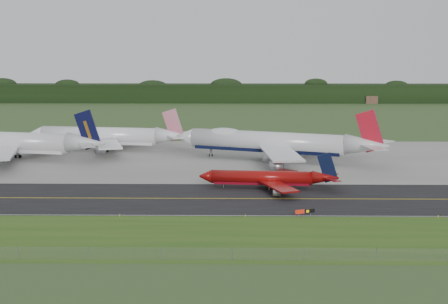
% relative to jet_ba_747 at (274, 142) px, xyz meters
% --- Properties ---
extents(ground, '(600.00, 600.00, 0.00)m').
position_rel_jet_ba_747_xyz_m(ground, '(-7.08, -47.03, -5.95)').
color(ground, '#365126').
rests_on(ground, ground).
extents(grass_verge, '(400.00, 30.00, 0.01)m').
position_rel_jet_ba_747_xyz_m(grass_verge, '(-7.08, -82.03, -5.94)').
color(grass_verge, '#295017').
rests_on(grass_verge, ground).
extents(taxiway, '(400.00, 32.00, 0.02)m').
position_rel_jet_ba_747_xyz_m(taxiway, '(-7.08, -51.03, -5.94)').
color(taxiway, black).
rests_on(taxiway, ground).
extents(apron, '(400.00, 78.00, 0.01)m').
position_rel_jet_ba_747_xyz_m(apron, '(-7.08, 3.97, -5.94)').
color(apron, gray).
rests_on(apron, ground).
extents(taxiway_centreline, '(400.00, 0.40, 0.00)m').
position_rel_jet_ba_747_xyz_m(taxiway_centreline, '(-7.08, -51.03, -5.92)').
color(taxiway_centreline, yellow).
rests_on(taxiway_centreline, taxiway).
extents(taxiway_edge_line, '(400.00, 0.25, 0.00)m').
position_rel_jet_ba_747_xyz_m(taxiway_edge_line, '(-7.08, -66.53, -5.92)').
color(taxiway_edge_line, silver).
rests_on(taxiway_edge_line, taxiway).
extents(perimeter_fence, '(320.00, 0.10, 320.00)m').
position_rel_jet_ba_747_xyz_m(perimeter_fence, '(-7.08, -95.03, -4.85)').
color(perimeter_fence, slate).
rests_on(perimeter_fence, ground).
extents(horizon_treeline, '(700.00, 25.00, 12.00)m').
position_rel_jet_ba_747_xyz_m(horizon_treeline, '(-7.08, 226.74, -0.47)').
color(horizon_treeline, black).
rests_on(horizon_treeline, ground).
extents(jet_ba_747, '(67.31, 54.20, 17.47)m').
position_rel_jet_ba_747_xyz_m(jet_ba_747, '(0.00, 0.00, 0.00)').
color(jet_ba_747, silver).
rests_on(jet_ba_747, ground).
extents(jet_red_737, '(35.55, 28.89, 9.59)m').
position_rel_jet_ba_747_xyz_m(jet_red_737, '(-3.75, -39.84, -3.29)').
color(jet_red_737, maroon).
rests_on(jet_red_737, ground).
extents(jet_navy_gold, '(64.72, 55.54, 16.79)m').
position_rel_jet_ba_747_xyz_m(jet_navy_gold, '(-83.97, 0.88, -0.43)').
color(jet_navy_gold, silver).
rests_on(jet_navy_gold, ground).
extents(jet_star_tail, '(57.76, 47.86, 15.24)m').
position_rel_jet_ba_747_xyz_m(jet_star_tail, '(-56.81, 19.91, -0.86)').
color(jet_star_tail, white).
rests_on(jet_star_tail, ground).
extents(taxiway_sign, '(4.29, 1.56, 1.49)m').
position_rel_jet_ba_747_xyz_m(taxiway_sign, '(2.29, -66.76, -4.90)').
color(taxiway_sign, slate).
rests_on(taxiway_sign, ground).
extents(edge_marker_left, '(0.16, 0.16, 0.50)m').
position_rel_jet_ba_747_xyz_m(edge_marker_left, '(-36.97, -67.53, -5.70)').
color(edge_marker_left, yellow).
rests_on(edge_marker_left, ground).
extents(edge_marker_center, '(0.16, 0.16, 0.50)m').
position_rel_jet_ba_747_xyz_m(edge_marker_center, '(-10.34, -67.53, -5.70)').
color(edge_marker_center, yellow).
rests_on(edge_marker_center, ground).
extents(edge_marker_right, '(0.16, 0.16, 0.50)m').
position_rel_jet_ba_747_xyz_m(edge_marker_right, '(30.22, -67.53, -5.70)').
color(edge_marker_right, yellow).
rests_on(edge_marker_right, ground).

